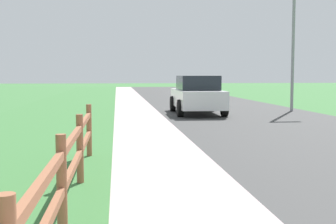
# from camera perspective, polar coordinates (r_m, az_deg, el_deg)

# --- Properties ---
(ground_plane) EXTENTS (120.00, 120.00, 0.00)m
(ground_plane) POSITION_cam_1_polar(r_m,az_deg,el_deg) (25.51, -2.31, 1.00)
(ground_plane) COLOR #3A7039
(road_asphalt) EXTENTS (7.00, 66.00, 0.01)m
(road_asphalt) POSITION_cam_1_polar(r_m,az_deg,el_deg) (27.96, 4.56, 1.33)
(road_asphalt) COLOR #3A3A3A
(road_asphalt) RESTS_ON ground
(curb_concrete) EXTENTS (6.00, 66.00, 0.01)m
(curb_concrete) POSITION_cam_1_polar(r_m,az_deg,el_deg) (27.45, -8.88, 1.22)
(curb_concrete) COLOR #B49C9F
(curb_concrete) RESTS_ON ground
(grass_verge) EXTENTS (5.00, 66.00, 0.00)m
(grass_verge) POSITION_cam_1_polar(r_m,az_deg,el_deg) (27.55, -12.00, 1.19)
(grass_verge) COLOR #3A7039
(grass_verge) RESTS_ON ground
(rail_fence) EXTENTS (0.11, 9.43, 1.09)m
(rail_fence) POSITION_cam_1_polar(r_m,az_deg,el_deg) (4.84, -13.48, -8.18)
(rail_fence) COLOR #93593C
(rail_fence) RESTS_ON ground
(parked_suv_white) EXTENTS (2.10, 4.50, 1.66)m
(parked_suv_white) POSITION_cam_1_polar(r_m,az_deg,el_deg) (19.31, 3.75, 2.22)
(parked_suv_white) COLOR white
(parked_suv_white) RESTS_ON ground
(street_lamp) EXTENTS (1.17, 0.20, 7.10)m
(street_lamp) POSITION_cam_1_polar(r_m,az_deg,el_deg) (21.64, 16.06, 11.17)
(street_lamp) COLOR gray
(street_lamp) RESTS_ON ground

